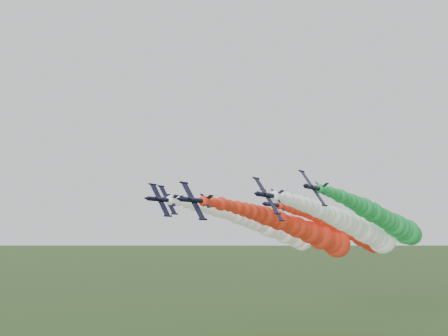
{
  "coord_description": "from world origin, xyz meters",
  "views": [
    {
      "loc": [
        44.82,
        -71.24,
        34.51
      ],
      "look_at": [
        -7.67,
        7.13,
        48.01
      ],
      "focal_mm": 35.0,
      "sensor_mm": 36.0,
      "label": 1
    }
  ],
  "objects_px": {
    "jet_inner_right": "(359,229)",
    "jet_lead": "(309,233)",
    "jet_outer_left": "(268,226)",
    "jet_outer_right": "(390,222)",
    "jet_trail": "(353,232)",
    "jet_inner_left": "(271,228)"
  },
  "relations": [
    {
      "from": "jet_outer_left",
      "to": "jet_outer_right",
      "type": "relative_size",
      "value": 1.0
    },
    {
      "from": "jet_inner_right",
      "to": "jet_outer_left",
      "type": "bearing_deg",
      "value": 168.13
    },
    {
      "from": "jet_inner_right",
      "to": "jet_trail",
      "type": "bearing_deg",
      "value": 113.23
    },
    {
      "from": "jet_lead",
      "to": "jet_outer_left",
      "type": "xyz_separation_m",
      "value": [
        -21.47,
        16.49,
        2.13
      ]
    },
    {
      "from": "jet_outer_right",
      "to": "jet_inner_left",
      "type": "bearing_deg",
      "value": -159.71
    },
    {
      "from": "jet_inner_left",
      "to": "jet_outer_right",
      "type": "bearing_deg",
      "value": 20.29
    },
    {
      "from": "jet_inner_left",
      "to": "jet_trail",
      "type": "relative_size",
      "value": 1.0
    },
    {
      "from": "jet_inner_right",
      "to": "jet_lead",
      "type": "bearing_deg",
      "value": -137.04
    },
    {
      "from": "jet_lead",
      "to": "jet_trail",
      "type": "distance_m",
      "value": 23.71
    },
    {
      "from": "jet_inner_left",
      "to": "jet_inner_right",
      "type": "distance_m",
      "value": 25.0
    },
    {
      "from": "jet_inner_left",
      "to": "jet_inner_right",
      "type": "bearing_deg",
      "value": 11.5
    },
    {
      "from": "jet_outer_left",
      "to": "jet_outer_right",
      "type": "height_order",
      "value": "jet_outer_right"
    },
    {
      "from": "jet_inner_right",
      "to": "jet_outer_right",
      "type": "height_order",
      "value": "jet_outer_right"
    },
    {
      "from": "jet_outer_left",
      "to": "jet_outer_right",
      "type": "xyz_separation_m",
      "value": [
        38.78,
        -0.13,
        0.73
      ]
    },
    {
      "from": "jet_lead",
      "to": "jet_inner_right",
      "type": "distance_m",
      "value": 14.39
    },
    {
      "from": "jet_lead",
      "to": "jet_outer_right",
      "type": "xyz_separation_m",
      "value": [
        17.32,
        16.37,
        2.86
      ]
    },
    {
      "from": "jet_outer_left",
      "to": "jet_trail",
      "type": "distance_m",
      "value": 27.11
    },
    {
      "from": "jet_inner_right",
      "to": "jet_trail",
      "type": "relative_size",
      "value": 1.01
    },
    {
      "from": "jet_lead",
      "to": "jet_outer_left",
      "type": "relative_size",
      "value": 1.01
    },
    {
      "from": "jet_outer_left",
      "to": "jet_trail",
      "type": "xyz_separation_m",
      "value": [
        26.18,
        6.75,
        -1.99
      ]
    },
    {
      "from": "jet_outer_left",
      "to": "jet_outer_right",
      "type": "distance_m",
      "value": 38.79
    },
    {
      "from": "jet_inner_left",
      "to": "jet_outer_right",
      "type": "xyz_separation_m",
      "value": [
        31.31,
        11.58,
        1.57
      ]
    }
  ]
}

